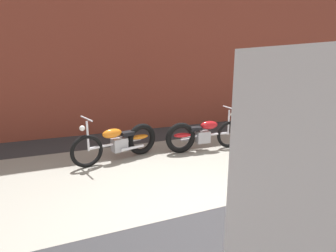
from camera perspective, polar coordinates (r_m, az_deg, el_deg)
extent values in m
plane|color=#2D2D30|center=(4.11, 7.98, -17.42)|extent=(80.00, 80.00, 0.00)
cube|color=gray|center=(5.52, -1.25, -8.84)|extent=(36.00, 3.50, 0.01)
cube|color=brown|center=(8.48, -10.33, 20.36)|extent=(36.00, 0.50, 6.28)
torus|color=black|center=(5.68, -16.85, -5.16)|extent=(0.68, 0.25, 0.68)
torus|color=black|center=(6.21, -5.61, -2.78)|extent=(0.74, 0.32, 0.73)
cylinder|color=silver|center=(5.91, -10.98, -3.68)|extent=(1.21, 0.38, 0.06)
cube|color=#99999E|center=(5.96, -10.28, -3.92)|extent=(0.37, 0.30, 0.28)
ellipsoid|color=orange|center=(5.81, -11.79, -1.56)|extent=(0.47, 0.30, 0.20)
ellipsoid|color=orange|center=(6.17, -6.02, -2.33)|extent=(0.47, 0.29, 0.10)
cube|color=black|center=(5.98, -8.67, -1.58)|extent=(0.32, 0.27, 0.08)
cylinder|color=silver|center=(5.61, -16.69, -2.09)|extent=(0.05, 0.05, 0.62)
cylinder|color=silver|center=(5.52, -16.94, 1.51)|extent=(0.18, 0.57, 0.03)
sphere|color=white|center=(5.53, -17.78, -0.45)|extent=(0.11, 0.11, 0.11)
cylinder|color=silver|center=(5.96, -7.53, -4.61)|extent=(0.55, 0.20, 0.06)
torus|color=black|center=(6.85, 12.91, -1.74)|extent=(0.68, 0.13, 0.68)
torus|color=black|center=(6.29, 2.69, -2.54)|extent=(0.74, 0.18, 0.73)
cylinder|color=silver|center=(6.53, 8.03, -1.90)|extent=(1.24, 0.14, 0.06)
cube|color=#99999E|center=(6.51, 7.38, -2.30)|extent=(0.33, 0.24, 0.28)
ellipsoid|color=red|center=(6.51, 8.73, 0.20)|extent=(0.45, 0.22, 0.20)
ellipsoid|color=red|center=(6.29, 3.12, -1.97)|extent=(0.45, 0.21, 0.10)
cube|color=black|center=(6.37, 5.82, -0.56)|extent=(0.29, 0.22, 0.08)
cylinder|color=silver|center=(6.76, 12.76, 0.77)|extent=(0.05, 0.05, 0.62)
cylinder|color=silver|center=(6.69, 12.92, 3.78)|extent=(0.07, 0.58, 0.03)
sphere|color=white|center=(6.77, 13.56, 2.31)|extent=(0.11, 0.11, 0.11)
cylinder|color=silver|center=(6.57, 4.91, -2.82)|extent=(0.55, 0.10, 0.06)
cone|color=orange|center=(8.25, 20.33, -0.13)|extent=(0.32, 0.32, 0.55)
cube|color=black|center=(8.31, 20.19, -1.84)|extent=(0.40, 0.40, 0.04)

